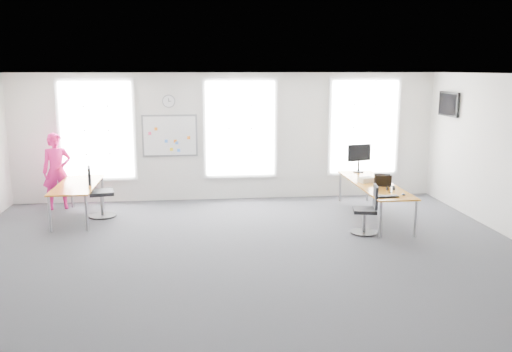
{
  "coord_description": "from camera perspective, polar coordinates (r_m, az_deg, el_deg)",
  "views": [
    {
      "loc": [
        -0.73,
        -8.73,
        3.08
      ],
      "look_at": [
        0.37,
        1.2,
        1.1
      ],
      "focal_mm": 38.0,
      "sensor_mm": 36.0,
      "label": 1
    }
  ],
  "objects": [
    {
      "name": "floor",
      "position": [
        9.29,
        -1.45,
        -8.16
      ],
      "size": [
        10.0,
        10.0,
        0.0
      ],
      "primitive_type": "plane",
      "color": "#28282D",
      "rests_on": "ground"
    },
    {
      "name": "desk_right",
      "position": [
        11.61,
        12.32,
        -1.0
      ],
      "size": [
        0.79,
        2.97,
        0.72
      ],
      "color": "#AA7424",
      "rests_on": "ground"
    },
    {
      "name": "person",
      "position": [
        12.78,
        -20.22,
        0.48
      ],
      "size": [
        0.72,
        0.58,
        1.71
      ],
      "primitive_type": "imported",
      "rotation": [
        0.0,
        0.0,
        0.31
      ],
      "color": "#C61666",
      "rests_on": "ground"
    },
    {
      "name": "paper_stack",
      "position": [
        11.69,
        11.54,
        -0.4
      ],
      "size": [
        0.35,
        0.29,
        0.1
      ],
      "primitive_type": "cube",
      "rotation": [
        0.0,
        0.0,
        0.25
      ],
      "color": "beige",
      "rests_on": "desk_right"
    },
    {
      "name": "wall_clock",
      "position": [
        12.74,
        -9.17,
        7.78
      ],
      "size": [
        0.3,
        0.04,
        0.3
      ],
      "primitive_type": "cylinder",
      "rotation": [
        1.57,
        0.0,
        0.0
      ],
      "color": "gray",
      "rests_on": "wall_back"
    },
    {
      "name": "keyboard",
      "position": [
        10.43,
        13.67,
        -2.12
      ],
      "size": [
        0.42,
        0.18,
        0.02
      ],
      "primitive_type": "cube",
      "rotation": [
        0.0,
        0.0,
        0.09
      ],
      "color": "black",
      "rests_on": "desk_right"
    },
    {
      "name": "window_mid",
      "position": [
        12.82,
        -1.67,
        5.02
      ],
      "size": [
        1.6,
        0.06,
        2.2
      ],
      "primitive_type": "cube",
      "color": "silver",
      "rests_on": "wall_back"
    },
    {
      "name": "lens_cap",
      "position": [
        10.84,
        13.93,
        -1.66
      ],
      "size": [
        0.09,
        0.09,
        0.01
      ],
      "primitive_type": "cylinder",
      "rotation": [
        0.0,
        0.0,
        -0.27
      ],
      "color": "black",
      "rests_on": "desk_right"
    },
    {
      "name": "chair_left",
      "position": [
        11.87,
        -16.26,
        -1.93
      ],
      "size": [
        0.58,
        0.58,
        1.08
      ],
      "rotation": [
        0.0,
        0.0,
        1.78
      ],
      "color": "black",
      "rests_on": "ground"
    },
    {
      "name": "window_left",
      "position": [
        12.98,
        -16.4,
        4.65
      ],
      "size": [
        1.6,
        0.06,
        2.2
      ],
      "primitive_type": "cube",
      "color": "silver",
      "rests_on": "wall_back"
    },
    {
      "name": "wall_front",
      "position": [
        5.04,
        2.38,
        -7.07
      ],
      "size": [
        10.0,
        0.0,
        10.0
      ],
      "primitive_type": "plane",
      "rotation": [
        -1.57,
        0.0,
        0.0
      ],
      "color": "white",
      "rests_on": "ground"
    },
    {
      "name": "window_right",
      "position": [
        13.4,
        11.27,
        5.08
      ],
      "size": [
        1.6,
        0.06,
        2.2
      ],
      "primitive_type": "cube",
      "color": "silver",
      "rests_on": "wall_back"
    },
    {
      "name": "wall_back",
      "position": [
        12.85,
        -3.01,
        4.13
      ],
      "size": [
        10.0,
        0.0,
        10.0
      ],
      "primitive_type": "plane",
      "rotation": [
        1.57,
        0.0,
        0.0
      ],
      "color": "white",
      "rests_on": "ground"
    },
    {
      "name": "chair_right",
      "position": [
        10.49,
        11.66,
        -3.77
      ],
      "size": [
        0.5,
        0.5,
        0.94
      ],
      "rotation": [
        0.0,
        0.0,
        -1.77
      ],
      "color": "black",
      "rests_on": "ground"
    },
    {
      "name": "ceiling",
      "position": [
        8.76,
        -1.55,
        10.68
      ],
      "size": [
        10.0,
        10.0,
        0.0
      ],
      "primitive_type": "plane",
      "rotation": [
        3.14,
        0.0,
        0.0
      ],
      "color": "silver",
      "rests_on": "ground"
    },
    {
      "name": "monitor",
      "position": [
        12.74,
        10.81,
        2.14
      ],
      "size": [
        0.58,
        0.24,
        0.65
      ],
      "rotation": [
        0.0,
        0.0,
        0.25
      ],
      "color": "black",
      "rests_on": "desk_right"
    },
    {
      "name": "tv",
      "position": [
        13.06,
        19.64,
        7.14
      ],
      "size": [
        0.06,
        0.9,
        0.55
      ],
      "primitive_type": "cube",
      "color": "black",
      "rests_on": "wall_right"
    },
    {
      "name": "laptop_sleeve",
      "position": [
        11.29,
        13.19,
        -0.47
      ],
      "size": [
        0.33,
        0.27,
        0.26
      ],
      "rotation": [
        0.0,
        0.0,
        -0.32
      ],
      "color": "black",
      "rests_on": "desk_right"
    },
    {
      "name": "desk_left",
      "position": [
        11.85,
        -18.28,
        -1.1
      ],
      "size": [
        0.8,
        2.01,
        0.73
      ],
      "color": "#AA7424",
      "rests_on": "ground"
    },
    {
      "name": "mouse",
      "position": [
        10.63,
        15.26,
        -1.9
      ],
      "size": [
        0.09,
        0.12,
        0.04
      ],
      "primitive_type": "ellipsoid",
      "rotation": [
        0.0,
        0.0,
        -0.31
      ],
      "color": "black",
      "rests_on": "desk_right"
    },
    {
      "name": "headphones",
      "position": [
        11.01,
        13.96,
        -1.26
      ],
      "size": [
        0.16,
        0.09,
        0.1
      ],
      "rotation": [
        0.0,
        0.0,
        0.12
      ],
      "color": "black",
      "rests_on": "desk_right"
    },
    {
      "name": "whiteboard",
      "position": [
        12.81,
        -9.06,
        4.21
      ],
      "size": [
        1.2,
        0.03,
        0.9
      ],
      "primitive_type": "cube",
      "color": "white",
      "rests_on": "wall_back"
    }
  ]
}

